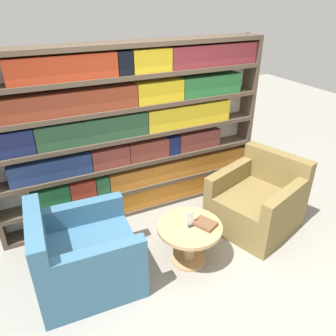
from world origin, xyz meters
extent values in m
plane|color=gray|center=(0.00, 0.00, 0.00)|extent=(14.00, 14.00, 0.00)
cube|color=silver|center=(0.00, 1.57, 1.03)|extent=(3.25, 0.05, 2.05)
cube|color=brown|center=(1.60, 1.45, 1.03)|extent=(0.05, 0.30, 2.05)
cube|color=brown|center=(0.00, 1.45, 0.03)|extent=(3.15, 0.30, 0.05)
cube|color=brown|center=(0.00, 1.45, 0.34)|extent=(3.15, 0.30, 0.05)
cube|color=brown|center=(0.00, 1.45, 0.68)|extent=(3.15, 0.30, 0.05)
cube|color=brown|center=(0.00, 1.45, 1.03)|extent=(3.15, 0.30, 0.05)
cube|color=brown|center=(0.00, 1.45, 1.37)|extent=(3.15, 0.30, 0.05)
cube|color=brown|center=(0.00, 1.45, 1.71)|extent=(3.15, 0.30, 0.05)
cube|color=brown|center=(0.00, 1.45, 2.03)|extent=(3.15, 0.30, 0.05)
cube|color=navy|center=(-1.07, 1.42, 0.18)|extent=(0.42, 0.20, 0.26)
cube|color=#154E36|center=(-0.77, 1.42, 0.18)|extent=(0.16, 0.20, 0.26)
cube|color=navy|center=(-0.46, 1.42, 0.18)|extent=(0.43, 0.20, 0.26)
cube|color=#C77523|center=(0.43, 1.42, 0.18)|extent=(1.33, 0.20, 0.26)
cube|color=#225236|center=(1.33, 1.42, 0.18)|extent=(0.47, 0.20, 0.26)
cube|color=#236C3C|center=(-1.04, 1.42, 0.48)|extent=(0.41, 0.20, 0.23)
cube|color=#BC3C28|center=(-0.69, 1.42, 0.48)|extent=(0.29, 0.20, 0.23)
cube|color=#2D6C41|center=(-0.46, 1.42, 0.48)|extent=(0.16, 0.20, 0.23)
cube|color=#C77528|center=(0.60, 1.42, 0.48)|extent=(1.93, 0.20, 0.23)
cube|color=navy|center=(-0.98, 1.42, 0.82)|extent=(0.86, 0.20, 0.23)
cube|color=brown|center=(-0.33, 1.42, 0.82)|extent=(0.44, 0.20, 0.23)
cube|color=brown|center=(0.15, 1.42, 0.82)|extent=(0.50, 0.20, 0.23)
cube|color=navy|center=(0.48, 1.42, 0.82)|extent=(0.14, 0.20, 0.23)
cube|color=brown|center=(0.85, 1.42, 0.82)|extent=(0.58, 0.20, 0.23)
cube|color=#19214C|center=(-1.28, 1.42, 1.18)|extent=(0.37, 0.20, 0.26)
cube|color=#284D31|center=(-0.47, 1.42, 1.18)|extent=(1.22, 0.20, 0.26)
cube|color=gold|center=(0.69, 1.42, 1.18)|extent=(1.10, 0.20, 0.26)
cube|color=brown|center=(-0.71, 1.42, 1.51)|extent=(1.45, 0.20, 0.23)
cube|color=gold|center=(0.31, 1.42, 1.51)|extent=(0.56, 0.20, 0.23)
cube|color=#276D37|center=(0.99, 1.42, 1.51)|extent=(0.79, 0.20, 0.23)
cube|color=#AF361A|center=(-0.70, 1.42, 1.86)|extent=(1.06, 0.20, 0.24)
cube|color=black|center=(-0.09, 1.42, 1.86)|extent=(0.16, 0.20, 0.24)
cube|color=gold|center=(0.21, 1.42, 1.86)|extent=(0.44, 0.20, 0.24)
cube|color=maroon|center=(1.00, 1.42, 1.86)|extent=(1.12, 0.20, 0.24)
cube|color=#386684|center=(-0.87, 0.49, 0.22)|extent=(0.96, 0.89, 0.44)
cube|color=#386684|center=(-1.26, 0.51, 0.64)|extent=(0.18, 0.85, 0.40)
cube|color=#386684|center=(-0.82, 0.12, 0.55)|extent=(0.78, 0.16, 0.23)
cube|color=#386684|center=(-0.78, 0.85, 0.55)|extent=(0.78, 0.16, 0.23)
cube|color=olive|center=(1.12, 0.49, 0.22)|extent=(1.14, 1.10, 0.44)
cube|color=olive|center=(1.49, 0.62, 0.64)|extent=(0.41, 0.85, 0.40)
cube|color=olive|center=(0.94, 0.81, 0.55)|extent=(0.77, 0.36, 0.23)
cube|color=olive|center=(1.17, 0.12, 0.55)|extent=(0.77, 0.36, 0.23)
cylinder|color=tan|center=(0.12, 0.30, 0.21)|extent=(0.12, 0.12, 0.41)
cylinder|color=tan|center=(0.12, 0.30, 0.01)|extent=(0.36, 0.36, 0.03)
cylinder|color=tan|center=(0.12, 0.30, 0.43)|extent=(0.65, 0.65, 0.04)
cube|color=black|center=(0.12, 0.30, 0.46)|extent=(0.05, 0.06, 0.01)
cube|color=white|center=(0.12, 0.30, 0.54)|extent=(0.08, 0.01, 0.17)
cube|color=brown|center=(0.26, 0.24, 0.47)|extent=(0.24, 0.26, 0.04)
camera|label=1|loc=(-1.20, -1.93, 2.49)|focal=35.00mm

